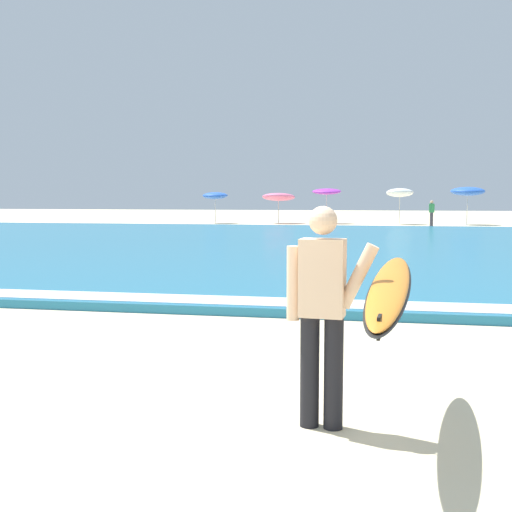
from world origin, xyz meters
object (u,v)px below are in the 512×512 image
(beach_umbrella_2, at_px, (327,192))
(beach_umbrella_4, at_px, (468,191))
(beach_umbrella_0, at_px, (215,196))
(beach_umbrella_3, at_px, (400,193))
(beach_umbrella_1, at_px, (279,197))
(beachgoer_near_row_left, at_px, (432,212))
(surfer_with_board, at_px, (353,299))

(beach_umbrella_2, distance_m, beach_umbrella_4, 9.05)
(beach_umbrella_0, distance_m, beach_umbrella_3, 12.30)
(beach_umbrella_0, height_order, beach_umbrella_1, beach_umbrella_0)
(beach_umbrella_4, relative_size, beachgoer_near_row_left, 1.57)
(beach_umbrella_0, bearing_deg, beachgoer_near_row_left, -6.89)
(beach_umbrella_1, height_order, beach_umbrella_2, beach_umbrella_2)
(beach_umbrella_2, bearing_deg, beach_umbrella_4, -1.53)
(beach_umbrella_3, xyz_separation_m, beachgoer_near_row_left, (1.85, -2.39, -1.22))
(beach_umbrella_4, distance_m, beachgoer_near_row_left, 3.65)
(beachgoer_near_row_left, bearing_deg, beach_umbrella_1, 166.39)
(surfer_with_board, bearing_deg, beachgoer_near_row_left, 84.46)
(beach_umbrella_0, xyz_separation_m, beach_umbrella_4, (16.54, 0.71, 0.27))
(beach_umbrella_2, relative_size, beach_umbrella_4, 0.98)
(beach_umbrella_2, bearing_deg, beach_umbrella_0, -172.74)
(surfer_with_board, height_order, beach_umbrella_0, beach_umbrella_0)
(beach_umbrella_0, relative_size, beachgoer_near_row_left, 1.36)
(surfer_with_board, relative_size, beach_umbrella_0, 1.15)
(beach_umbrella_2, bearing_deg, beach_umbrella_3, -3.19)
(surfer_with_board, height_order, beach_umbrella_3, beach_umbrella_3)
(surfer_with_board, xyz_separation_m, beachgoer_near_row_left, (3.43, 35.36, -0.18))
(beachgoer_near_row_left, bearing_deg, surfer_with_board, -95.54)
(surfer_with_board, relative_size, beach_umbrella_1, 1.09)
(surfer_with_board, height_order, beach_umbrella_1, beach_umbrella_1)
(beach_umbrella_3, bearing_deg, beach_umbrella_2, 176.81)
(beach_umbrella_0, xyz_separation_m, beach_umbrella_2, (7.49, 0.95, 0.28))
(beach_umbrella_2, xyz_separation_m, beach_umbrella_3, (4.79, -0.27, -0.09))
(beach_umbrella_0, relative_size, beach_umbrella_2, 0.88)
(beach_umbrella_2, distance_m, beachgoer_near_row_left, 7.28)
(surfer_with_board, relative_size, beach_umbrella_2, 1.02)
(surfer_with_board, relative_size, beach_umbrella_3, 1.02)
(beach_umbrella_2, distance_m, beach_umbrella_3, 4.80)
(beach_umbrella_2, bearing_deg, beachgoer_near_row_left, -21.83)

